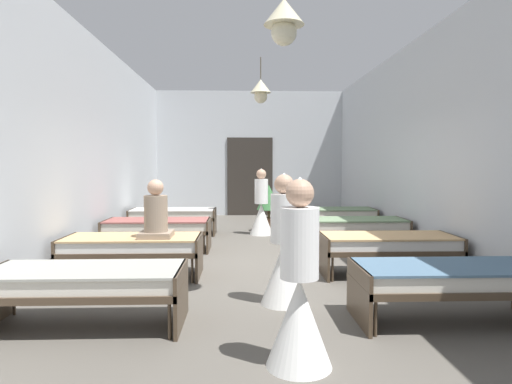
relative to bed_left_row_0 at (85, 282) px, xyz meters
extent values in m
cube|color=#59544C|center=(1.81, 2.85, -0.49)|extent=(6.32, 13.75, 0.10)
cube|color=silver|center=(1.81, 9.52, 1.48)|extent=(6.12, 0.20, 3.83)
cube|color=silver|center=(-1.15, 2.85, 1.48)|extent=(0.20, 13.15, 3.83)
cube|color=silver|center=(4.77, 2.85, 1.48)|extent=(0.20, 13.15, 3.83)
cube|color=#2D2823|center=(1.81, 9.40, 0.76)|extent=(1.40, 0.06, 2.40)
cone|color=beige|center=(1.98, 0.55, 2.78)|extent=(0.44, 0.44, 0.28)
sphere|color=beige|center=(1.98, 0.55, 2.56)|extent=(0.28, 0.28, 0.28)
cylinder|color=brown|center=(1.95, 5.15, 3.16)|extent=(0.02, 0.02, 0.45)
cone|color=beige|center=(1.95, 5.15, 2.79)|extent=(0.44, 0.44, 0.28)
sphere|color=beige|center=(1.95, 5.15, 2.57)|extent=(0.28, 0.28, 0.28)
cylinder|color=#473828|center=(-0.87, 0.36, -0.27)|extent=(0.03, 0.03, 0.34)
cylinder|color=#473828|center=(0.87, -0.36, -0.27)|extent=(0.03, 0.03, 0.34)
cylinder|color=#473828|center=(0.87, 0.36, -0.27)|extent=(0.03, 0.03, 0.34)
cube|color=#473828|center=(0.00, 0.00, -0.06)|extent=(1.90, 0.84, 0.07)
cube|color=#473828|center=(0.93, 0.00, -0.15)|extent=(0.04, 0.84, 0.57)
cube|color=silver|center=(0.00, 0.00, 0.04)|extent=(1.82, 0.78, 0.14)
cube|color=#9E9E93|center=(0.00, 0.00, 0.12)|extent=(1.86, 0.82, 0.02)
cylinder|color=#473828|center=(2.75, -0.36, -0.27)|extent=(0.03, 0.03, 0.34)
cylinder|color=#473828|center=(2.75, 0.36, -0.27)|extent=(0.03, 0.03, 0.34)
cube|color=#473828|center=(3.62, 0.00, -0.06)|extent=(1.90, 0.84, 0.07)
cube|color=#473828|center=(2.69, 0.00, -0.15)|extent=(0.04, 0.84, 0.57)
cube|color=silver|center=(3.62, 0.00, 0.04)|extent=(1.82, 0.78, 0.14)
cube|color=slate|center=(3.62, 0.00, 0.12)|extent=(1.86, 0.82, 0.02)
cylinder|color=#473828|center=(-0.87, 1.54, -0.27)|extent=(0.03, 0.03, 0.34)
cylinder|color=#473828|center=(-0.87, 2.26, -0.27)|extent=(0.03, 0.03, 0.34)
cylinder|color=#473828|center=(0.87, 1.54, -0.27)|extent=(0.03, 0.03, 0.34)
cylinder|color=#473828|center=(0.87, 2.26, -0.27)|extent=(0.03, 0.03, 0.34)
cube|color=#473828|center=(0.00, 1.90, -0.06)|extent=(1.90, 0.84, 0.07)
cube|color=#473828|center=(-0.93, 1.90, -0.15)|extent=(0.04, 0.84, 0.57)
cube|color=#473828|center=(0.93, 1.90, -0.15)|extent=(0.04, 0.84, 0.57)
cube|color=white|center=(0.00, 1.90, 0.04)|extent=(1.82, 0.78, 0.14)
cube|color=tan|center=(0.00, 1.90, 0.12)|extent=(1.86, 0.82, 0.02)
cylinder|color=#473828|center=(2.75, 1.54, -0.27)|extent=(0.03, 0.03, 0.34)
cylinder|color=#473828|center=(2.75, 2.26, -0.27)|extent=(0.03, 0.03, 0.34)
cylinder|color=#473828|center=(4.49, 1.54, -0.27)|extent=(0.03, 0.03, 0.34)
cylinder|color=#473828|center=(4.49, 2.26, -0.27)|extent=(0.03, 0.03, 0.34)
cube|color=#473828|center=(3.62, 1.90, -0.06)|extent=(1.90, 0.84, 0.07)
cube|color=#473828|center=(2.69, 1.90, -0.15)|extent=(0.04, 0.84, 0.57)
cube|color=#473828|center=(4.55, 1.90, -0.15)|extent=(0.04, 0.84, 0.57)
cube|color=white|center=(3.62, 1.90, 0.04)|extent=(1.82, 0.78, 0.14)
cube|color=tan|center=(3.62, 1.90, 0.12)|extent=(1.86, 0.82, 0.02)
cylinder|color=#473828|center=(-0.87, 3.44, -0.27)|extent=(0.03, 0.03, 0.34)
cylinder|color=#473828|center=(-0.87, 4.16, -0.27)|extent=(0.03, 0.03, 0.34)
cylinder|color=#473828|center=(0.87, 3.44, -0.27)|extent=(0.03, 0.03, 0.34)
cylinder|color=#473828|center=(0.87, 4.16, -0.27)|extent=(0.03, 0.03, 0.34)
cube|color=#473828|center=(0.00, 3.80, -0.06)|extent=(1.90, 0.84, 0.07)
cube|color=#473828|center=(-0.93, 3.80, -0.15)|extent=(0.04, 0.84, 0.57)
cube|color=#473828|center=(0.93, 3.80, -0.15)|extent=(0.04, 0.84, 0.57)
cube|color=silver|center=(0.00, 3.80, 0.04)|extent=(1.82, 0.78, 0.14)
cube|color=#8C4C47|center=(0.00, 3.80, 0.12)|extent=(1.86, 0.82, 0.02)
cylinder|color=#473828|center=(2.75, 3.44, -0.27)|extent=(0.03, 0.03, 0.34)
cylinder|color=#473828|center=(2.75, 4.16, -0.27)|extent=(0.03, 0.03, 0.34)
cylinder|color=#473828|center=(4.49, 3.44, -0.27)|extent=(0.03, 0.03, 0.34)
cylinder|color=#473828|center=(4.49, 4.16, -0.27)|extent=(0.03, 0.03, 0.34)
cube|color=#473828|center=(3.62, 3.80, -0.06)|extent=(1.90, 0.84, 0.07)
cube|color=#473828|center=(2.69, 3.80, -0.15)|extent=(0.04, 0.84, 0.57)
cube|color=#473828|center=(4.55, 3.80, -0.15)|extent=(0.04, 0.84, 0.57)
cube|color=silver|center=(3.62, 3.80, 0.04)|extent=(1.82, 0.78, 0.14)
cube|color=slate|center=(3.62, 3.80, 0.12)|extent=(1.86, 0.82, 0.02)
cylinder|color=#473828|center=(-0.87, 5.34, -0.27)|extent=(0.03, 0.03, 0.34)
cylinder|color=#473828|center=(-0.87, 6.06, -0.27)|extent=(0.03, 0.03, 0.34)
cylinder|color=#473828|center=(0.87, 5.34, -0.27)|extent=(0.03, 0.03, 0.34)
cylinder|color=#473828|center=(0.87, 6.06, -0.27)|extent=(0.03, 0.03, 0.34)
cube|color=#473828|center=(0.00, 5.70, -0.06)|extent=(1.90, 0.84, 0.07)
cube|color=#473828|center=(-0.93, 5.70, -0.15)|extent=(0.04, 0.84, 0.57)
cube|color=#473828|center=(0.93, 5.70, -0.15)|extent=(0.04, 0.84, 0.57)
cube|color=silver|center=(0.00, 5.70, 0.04)|extent=(1.82, 0.78, 0.14)
cube|color=beige|center=(0.00, 5.70, 0.12)|extent=(1.86, 0.82, 0.02)
cylinder|color=#473828|center=(2.75, 5.34, -0.27)|extent=(0.03, 0.03, 0.34)
cylinder|color=#473828|center=(2.75, 6.06, -0.27)|extent=(0.03, 0.03, 0.34)
cylinder|color=#473828|center=(4.49, 5.34, -0.27)|extent=(0.03, 0.03, 0.34)
cylinder|color=#473828|center=(4.49, 6.06, -0.27)|extent=(0.03, 0.03, 0.34)
cube|color=#473828|center=(3.62, 5.70, -0.06)|extent=(1.90, 0.84, 0.07)
cube|color=#473828|center=(2.69, 5.70, -0.15)|extent=(0.04, 0.84, 0.57)
cube|color=#473828|center=(4.55, 5.70, -0.15)|extent=(0.04, 0.84, 0.57)
cube|color=silver|center=(3.62, 5.70, 0.04)|extent=(1.82, 0.78, 0.14)
cube|color=slate|center=(3.62, 5.70, 0.12)|extent=(1.86, 0.82, 0.02)
cone|color=white|center=(2.00, 0.63, -0.09)|extent=(0.52, 0.52, 0.70)
cylinder|color=white|center=(2.00, 0.63, 0.54)|extent=(0.30, 0.30, 0.55)
sphere|color=tan|center=(2.00, 0.63, 0.92)|extent=(0.22, 0.22, 0.22)
cone|color=white|center=(2.00, 0.63, 1.00)|extent=(0.18, 0.18, 0.10)
cone|color=white|center=(1.97, -0.93, -0.09)|extent=(0.52, 0.52, 0.70)
cylinder|color=white|center=(1.97, -0.93, 0.54)|extent=(0.30, 0.30, 0.55)
sphere|color=tan|center=(1.97, -0.93, 0.92)|extent=(0.22, 0.22, 0.22)
cone|color=white|center=(1.97, -0.93, 1.00)|extent=(0.18, 0.18, 0.10)
cone|color=white|center=(1.98, 5.57, -0.09)|extent=(0.52, 0.52, 0.70)
cylinder|color=white|center=(1.98, 5.57, 0.54)|extent=(0.30, 0.30, 0.55)
sphere|color=tan|center=(1.98, 5.57, 0.92)|extent=(0.22, 0.22, 0.22)
cone|color=white|center=(1.98, 5.57, 1.00)|extent=(0.18, 0.18, 0.10)
cylinder|color=gray|center=(0.35, 1.80, 0.43)|extent=(0.32, 0.32, 0.58)
cube|color=gray|center=(0.35, 1.80, 0.18)|extent=(0.44, 0.44, 0.08)
sphere|color=tan|center=(0.35, 1.80, 0.83)|extent=(0.22, 0.22, 0.22)
cylinder|color=brown|center=(2.18, 6.10, -0.28)|extent=(0.36, 0.36, 0.31)
cylinder|color=brown|center=(2.18, 6.10, -0.03)|extent=(0.06, 0.06, 0.20)
cone|color=#3D7A42|center=(2.18, 6.10, 0.37)|extent=(0.57, 0.57, 0.59)
camera|label=1|loc=(1.51, -4.29, 1.14)|focal=31.09mm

